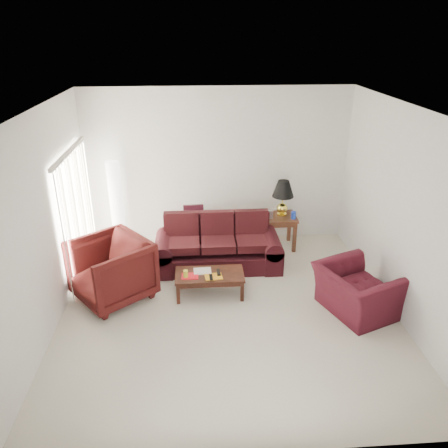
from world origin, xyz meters
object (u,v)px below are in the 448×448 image
object	(u,v)px
coffee_table	(210,284)
armchair_left	(111,270)
sofa	(218,243)
end_table	(279,231)
floor_lamp	(117,206)
armchair_right	(356,291)

from	to	relation	value
coffee_table	armchair_left	bearing A→B (deg)	-174.96
sofa	end_table	distance (m)	1.43
floor_lamp	armchair_left	bearing A→B (deg)	-85.50
armchair_left	end_table	bearing A→B (deg)	79.69
end_table	armchair_left	world-z (taller)	armchair_left
armchair_left	armchair_right	world-z (taller)	armchair_left
armchair_left	coffee_table	size ratio (longest dim) A/B	1.01
floor_lamp	armchair_right	bearing A→B (deg)	-31.79
sofa	end_table	world-z (taller)	sofa
floor_lamp	armchair_left	distance (m)	1.79
floor_lamp	armchair_right	distance (m)	4.54
end_table	floor_lamp	size ratio (longest dim) A/B	0.37
armchair_left	floor_lamp	bearing A→B (deg)	146.02
end_table	coffee_table	world-z (taller)	end_table
floor_lamp	armchair_left	world-z (taller)	floor_lamp
sofa	armchair_left	size ratio (longest dim) A/B	2.03
end_table	floor_lamp	bearing A→B (deg)	177.01
armchair_right	coffee_table	world-z (taller)	armchair_right
end_table	armchair_right	size ratio (longest dim) A/B	0.60
armchair_left	coffee_table	xyz separation A→B (m)	(1.53, -0.02, -0.31)
end_table	coffee_table	bearing A→B (deg)	-131.71
end_table	armchair_right	distance (m)	2.33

